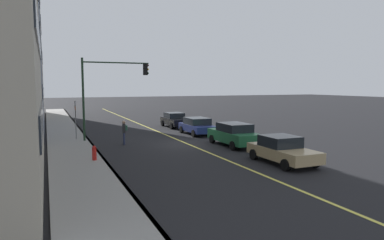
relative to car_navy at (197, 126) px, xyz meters
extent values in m
plane|color=black|center=(-3.90, 2.60, -0.74)|extent=(200.00, 200.00, 0.00)
cube|color=gray|center=(-3.90, 10.41, -0.67)|extent=(80.00, 2.94, 0.15)
cube|color=slate|center=(-3.90, 9.02, -0.67)|extent=(80.00, 0.16, 0.15)
cube|color=#D8CC4C|center=(-3.90, 2.60, -0.74)|extent=(80.00, 0.16, 0.01)
cube|color=#262D38|center=(-9.90, 12.05, 2.06)|extent=(13.38, 0.06, 1.10)
cube|color=#262D38|center=(-9.90, 12.05, 5.56)|extent=(13.38, 0.06, 1.10)
cube|color=#262D38|center=(8.13, 12.05, 2.95)|extent=(13.48, 0.06, 1.10)
cube|color=#262D38|center=(8.13, 12.05, 7.56)|extent=(13.48, 0.06, 1.10)
cube|color=#262D38|center=(23.79, 12.05, 2.67)|extent=(10.34, 0.06, 1.10)
cube|color=#262D38|center=(23.79, 12.05, 6.94)|extent=(10.34, 0.06, 1.10)
cube|color=#262D38|center=(23.79, 12.05, 11.20)|extent=(10.34, 0.06, 1.10)
cube|color=navy|center=(-0.03, 0.00, -0.16)|extent=(4.18, 1.88, 0.56)
cube|color=black|center=(0.06, 0.00, 0.40)|extent=(2.23, 1.73, 0.56)
cylinder|color=black|center=(-1.40, -0.92, -0.44)|extent=(0.60, 0.22, 0.60)
cylinder|color=black|center=(-1.40, 0.92, -0.44)|extent=(0.60, 0.22, 0.60)
cylinder|color=black|center=(1.35, -0.92, -0.44)|extent=(0.60, 0.22, 0.60)
cylinder|color=black|center=(1.35, 0.92, -0.44)|extent=(0.60, 0.22, 0.60)
cube|color=tan|center=(-11.97, 0.22, -0.15)|extent=(4.32, 1.87, 0.58)
cube|color=black|center=(-11.70, 0.22, 0.43)|extent=(1.84, 1.72, 0.59)
cylinder|color=black|center=(-13.40, -0.69, -0.44)|extent=(0.60, 0.22, 0.60)
cylinder|color=black|center=(-13.40, 1.13, -0.44)|extent=(0.60, 0.22, 0.60)
cylinder|color=black|center=(-10.55, -0.69, -0.44)|extent=(0.60, 0.22, 0.60)
cylinder|color=black|center=(-10.55, 1.13, -0.44)|extent=(0.60, 0.22, 0.60)
cube|color=#1E6038|center=(-6.10, -0.10, -0.09)|extent=(4.60, 1.88, 0.72)
cube|color=black|center=(-6.18, -0.10, 0.55)|extent=(2.33, 1.73, 0.56)
cylinder|color=black|center=(-7.61, -1.02, -0.44)|extent=(0.60, 0.22, 0.60)
cylinder|color=black|center=(-7.61, 0.82, -0.44)|extent=(0.60, 0.22, 0.60)
cylinder|color=black|center=(-4.58, -1.02, -0.44)|extent=(0.60, 0.22, 0.60)
cylinder|color=black|center=(-4.58, 0.82, -0.44)|extent=(0.60, 0.22, 0.60)
cube|color=black|center=(5.50, 0.02, -0.13)|extent=(4.28, 1.73, 0.62)
cube|color=black|center=(5.76, 0.02, 0.44)|extent=(1.99, 1.59, 0.52)
cylinder|color=black|center=(4.09, -0.83, -0.44)|extent=(0.60, 0.22, 0.60)
cylinder|color=black|center=(4.09, 0.87, -0.44)|extent=(0.60, 0.22, 0.60)
cylinder|color=black|center=(6.91, -0.83, -0.44)|extent=(0.60, 0.22, 0.60)
cylinder|color=black|center=(6.91, 0.87, -0.44)|extent=(0.60, 0.22, 0.60)
cylinder|color=#262D4C|center=(-2.78, 6.86, -0.32)|extent=(0.16, 0.16, 0.84)
cylinder|color=#262D4C|center=(-2.56, 6.82, -0.32)|extent=(0.16, 0.16, 0.84)
cube|color=#262628|center=(-2.67, 6.84, 0.41)|extent=(0.44, 0.29, 0.63)
sphere|color=tan|center=(-2.67, 6.84, 0.85)|extent=(0.23, 0.23, 0.23)
cube|color=#26593F|center=(-2.70, 6.68, 0.45)|extent=(0.29, 0.21, 0.34)
cylinder|color=#1E3823|center=(-0.70, 9.34, 2.34)|extent=(0.16, 0.16, 6.16)
cylinder|color=#1E3823|center=(-0.70, 6.89, 5.12)|extent=(0.10, 4.91, 0.10)
cube|color=black|center=(-0.70, 4.69, 4.67)|extent=(0.28, 0.30, 0.90)
sphere|color=#360605|center=(-0.70, 4.51, 4.97)|extent=(0.18, 0.18, 0.18)
sphere|color=gold|center=(-0.70, 4.51, 4.67)|extent=(0.18, 0.18, 0.18)
sphere|color=black|center=(-0.70, 4.51, 4.37)|extent=(0.18, 0.18, 0.18)
cylinder|color=slate|center=(0.33, 9.84, 0.77)|extent=(0.08, 0.08, 3.03)
cube|color=white|center=(0.33, 9.86, 2.09)|extent=(0.60, 0.02, 0.20)
cube|color=#DB5919|center=(0.33, 9.86, 1.74)|extent=(0.44, 0.02, 0.28)
cylinder|color=red|center=(-7.85, 9.54, -0.34)|extent=(0.24, 0.24, 0.80)
sphere|color=red|center=(-7.85, 9.54, 0.10)|extent=(0.20, 0.20, 0.20)
camera|label=1|loc=(-27.10, 11.87, 3.47)|focal=32.67mm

